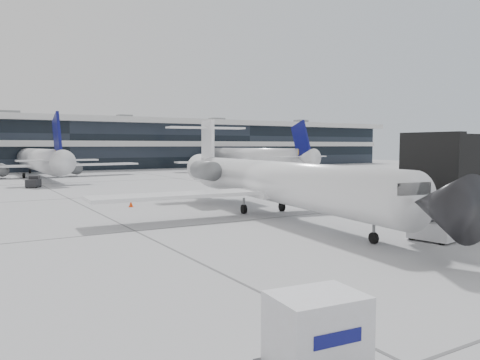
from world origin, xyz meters
TOP-DOWN VIEW (x-y plane):
  - ground at (0.00, 0.00)m, footprint 220.00×220.00m
  - terminal at (0.00, 82.00)m, footprint 170.00×22.00m
  - bg_jet_center at (-8.00, 55.00)m, footprint 32.00×40.00m
  - bg_jet_right at (32.00, 55.00)m, footprint 32.00×40.00m
  - regional_jet at (0.79, 1.36)m, footprint 26.32×32.87m
  - baggage_tug at (2.74, -10.92)m, footprint 1.72×2.46m
  - cargo_uld at (-12.25, -19.33)m, footprint 2.43×1.89m
  - traffic_cone at (-6.78, 10.91)m, footprint 0.46×0.46m
  - far_tug at (-11.34, 34.66)m, footprint 2.07×2.54m

SIDE VIEW (x-z plane):
  - ground at x=0.00m, z-range 0.00..0.00m
  - bg_jet_center at x=-8.00m, z-range -4.80..4.80m
  - bg_jet_right at x=32.00m, z-range -4.80..4.80m
  - traffic_cone at x=-6.78m, z-range -0.01..0.54m
  - far_tug at x=-11.34m, z-range -0.07..1.33m
  - baggage_tug at x=2.74m, z-range -0.07..1.36m
  - cargo_uld at x=-12.25m, z-range 0.01..1.87m
  - regional_jet at x=0.79m, z-range -1.20..6.38m
  - terminal at x=0.00m, z-range 0.00..10.00m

